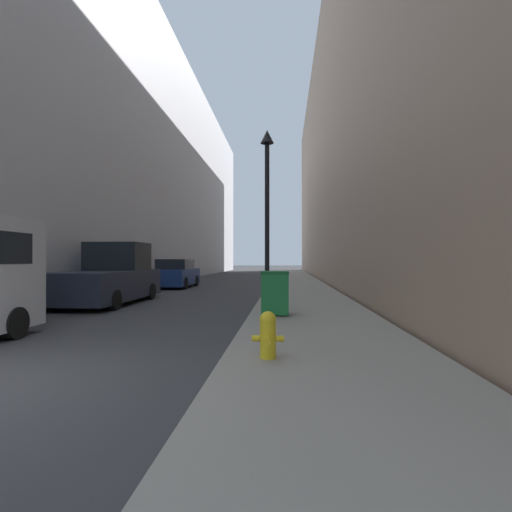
{
  "coord_description": "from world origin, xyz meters",
  "views": [
    {
      "loc": [
        4.18,
        -4.41,
        1.59
      ],
      "look_at": [
        2.58,
        17.53,
        1.77
      ],
      "focal_mm": 28.0,
      "sensor_mm": 36.0,
      "label": 1
    }
  ],
  "objects_px": {
    "pickup_truck": "(109,278)",
    "fire_hydrant": "(268,334)",
    "parked_sedan_near": "(175,274)",
    "trash_bin": "(275,292)",
    "lamppost": "(267,198)"
  },
  "relations": [
    {
      "from": "fire_hydrant",
      "to": "trash_bin",
      "type": "relative_size",
      "value": 0.6
    },
    {
      "from": "fire_hydrant",
      "to": "parked_sedan_near",
      "type": "bearing_deg",
      "value": 110.03
    },
    {
      "from": "pickup_truck",
      "to": "fire_hydrant",
      "type": "bearing_deg",
      "value": -53.12
    },
    {
      "from": "lamppost",
      "to": "fire_hydrant",
      "type": "bearing_deg",
      "value": -87.34
    },
    {
      "from": "trash_bin",
      "to": "pickup_truck",
      "type": "height_order",
      "value": "pickup_truck"
    },
    {
      "from": "fire_hydrant",
      "to": "parked_sedan_near",
      "type": "xyz_separation_m",
      "value": [
        -5.94,
        16.28,
        0.25
      ]
    },
    {
      "from": "lamppost",
      "to": "parked_sedan_near",
      "type": "height_order",
      "value": "lamppost"
    },
    {
      "from": "lamppost",
      "to": "pickup_truck",
      "type": "height_order",
      "value": "lamppost"
    },
    {
      "from": "lamppost",
      "to": "parked_sedan_near",
      "type": "bearing_deg",
      "value": 123.05
    },
    {
      "from": "parked_sedan_near",
      "to": "trash_bin",
      "type": "bearing_deg",
      "value": -63.19
    },
    {
      "from": "pickup_truck",
      "to": "parked_sedan_near",
      "type": "bearing_deg",
      "value": 88.96
    },
    {
      "from": "fire_hydrant",
      "to": "parked_sedan_near",
      "type": "relative_size",
      "value": 0.16
    },
    {
      "from": "lamppost",
      "to": "pickup_truck",
      "type": "xyz_separation_m",
      "value": [
        -5.73,
        0.4,
        -2.8
      ]
    },
    {
      "from": "trash_bin",
      "to": "lamppost",
      "type": "xyz_separation_m",
      "value": [
        -0.35,
        3.16,
        2.98
      ]
    },
    {
      "from": "pickup_truck",
      "to": "parked_sedan_near",
      "type": "xyz_separation_m",
      "value": [
        0.15,
        8.17,
        -0.16
      ]
    }
  ]
}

